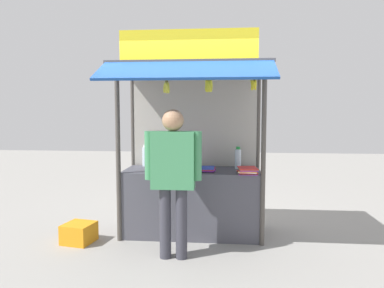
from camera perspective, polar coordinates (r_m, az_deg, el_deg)
ground_plane at (r=5.08m, az=-0.00°, el=-13.97°), size 20.00×20.00×0.00m
stall_counter at (r=4.95m, az=-0.00°, el=-9.15°), size 1.82×0.71×0.88m
stall_structure at (r=4.86m, az=0.07°, el=4.14°), size 2.02×1.49×2.62m
water_bottle_right at (r=5.23m, az=-7.40°, el=-1.91°), size 0.09×0.09×0.31m
water_bottle_rear_center at (r=4.96m, az=1.22°, el=-2.66°), size 0.07×0.07×0.23m
water_bottle_left at (r=5.03m, az=-6.58°, el=-2.40°), size 0.07×0.07×0.27m
water_bottle_back_right at (r=5.00m, az=7.30°, el=-2.26°), size 0.08×0.08×0.30m
magazine_stack_far_right at (r=4.75m, az=2.26°, el=-4.02°), size 0.25×0.31×0.05m
magazine_stack_center at (r=4.60m, az=8.81°, el=-4.20°), size 0.27×0.32×0.08m
magazine_stack_back_left at (r=4.86m, az=-1.80°, el=-3.79°), size 0.27×0.29×0.06m
banana_bunch_inner_left at (r=4.35m, az=9.73°, el=9.30°), size 0.09×0.09×0.23m
banana_bunch_leftmost at (r=4.34m, az=2.67°, el=9.24°), size 0.11×0.11×0.25m
banana_bunch_rightmost at (r=4.39m, az=-4.06°, el=8.93°), size 0.11×0.11×0.26m
vendor_person at (r=4.03m, az=-3.01°, el=-4.09°), size 0.64×0.24×1.69m
plastic_crate at (r=4.93m, az=-17.47°, el=-13.29°), size 0.41×0.41×0.25m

